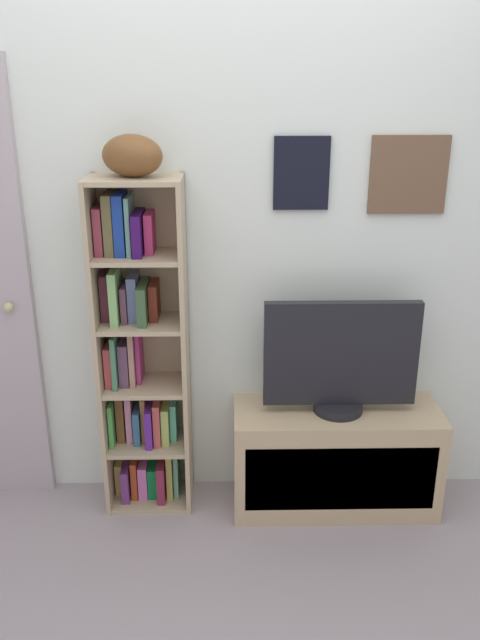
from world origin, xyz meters
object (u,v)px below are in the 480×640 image
(bookshelf, at_px, (140,358))
(football, at_px, (133,156))
(tv_stand, at_px, (336,458))
(television, at_px, (341,359))

(bookshelf, height_order, football, football)
(tv_stand, distance_m, television, 0.50)
(bookshelf, distance_m, television, 0.88)
(football, xyz_separation_m, television, (0.86, -0.05, -0.86))
(bookshelf, xyz_separation_m, football, (0.02, -0.03, 0.88))
(television, bearing_deg, bookshelf, 175.08)
(football, height_order, television, football)
(television, bearing_deg, tv_stand, -90.00)
(football, relative_size, tv_stand, 0.27)
(tv_stand, bearing_deg, bookshelf, 175.02)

